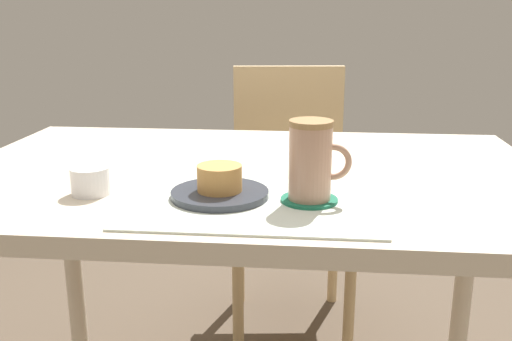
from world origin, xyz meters
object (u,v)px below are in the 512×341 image
(sugar_bowl, at_px, (90,181))
(dining_table, at_px, (249,206))
(pastry_plate, at_px, (220,194))
(wooden_chair, at_px, (290,186))
(coffee_mug, at_px, (312,160))
(pastry, at_px, (220,178))

(sugar_bowl, bearing_deg, dining_table, 36.49)
(pastry_plate, distance_m, sugar_bowl, 0.24)
(wooden_chair, bearing_deg, coffee_mug, 87.81)
(wooden_chair, xyz_separation_m, pastry, (-0.09, -0.94, 0.30))
(sugar_bowl, bearing_deg, wooden_chair, 70.69)
(sugar_bowl, bearing_deg, coffee_mug, -2.00)
(pastry_plate, distance_m, coffee_mug, 0.17)
(pastry, relative_size, sugar_bowl, 1.12)
(dining_table, xyz_separation_m, wooden_chair, (0.06, 0.74, -0.18))
(dining_table, distance_m, pastry_plate, 0.22)
(coffee_mug, bearing_deg, dining_table, 121.68)
(wooden_chair, distance_m, pastry, 0.99)
(wooden_chair, height_order, coffee_mug, coffee_mug)
(pastry, distance_m, sugar_bowl, 0.24)
(wooden_chair, xyz_separation_m, coffee_mug, (0.07, -0.95, 0.34))
(pastry_plate, bearing_deg, dining_table, 81.86)
(dining_table, bearing_deg, pastry, -98.14)
(pastry_plate, xyz_separation_m, coffee_mug, (0.16, -0.01, 0.07))
(wooden_chair, bearing_deg, sugar_bowl, 64.34)
(coffee_mug, bearing_deg, pastry_plate, 177.42)
(dining_table, relative_size, sugar_bowl, 17.65)
(coffee_mug, bearing_deg, sugar_bowl, 178.00)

